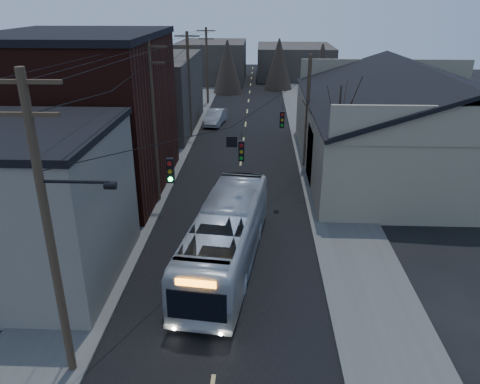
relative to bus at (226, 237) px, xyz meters
name	(u,v)px	position (x,y,z in m)	size (l,w,h in m)	color
road_surface	(243,147)	(0.07, 19.75, -1.57)	(9.00, 110.00, 0.02)	black
sidewalk_left	(170,145)	(-6.43, 19.75, -1.52)	(4.00, 110.00, 0.12)	#474744
sidewalk_right	(317,147)	(6.57, 19.75, -1.52)	(4.00, 110.00, 0.12)	#474744
building_clapboard	(24,208)	(-8.93, -1.25, 1.92)	(8.00, 8.00, 7.00)	#6D665B
building_brick	(84,117)	(-9.93, 9.75, 3.42)	(10.00, 12.00, 10.00)	black
building_left_far	(148,93)	(-9.43, 25.75, 1.92)	(9.00, 14.00, 7.00)	#342F29
warehouse	(413,134)	(13.07, 14.75, 1.12)	(16.16, 20.60, 7.73)	gray
building_far_left	(213,61)	(-5.93, 54.75, 1.42)	(10.00, 12.00, 6.00)	#342F29
building_far_right	(294,61)	(7.07, 59.75, 0.92)	(12.00, 14.00, 5.00)	#342F29
bare_tree	(337,141)	(6.57, 9.75, 2.02)	(0.40, 0.40, 7.20)	black
utility_lines	(197,105)	(-3.04, 13.89, 3.38)	(11.24, 45.28, 10.50)	#382B1E
bus	(226,237)	(0.00, 0.00, 0.00)	(2.65, 11.33, 3.16)	silver
parked_car	(215,117)	(-3.06, 27.62, -0.81)	(1.62, 4.64, 1.53)	#97989E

